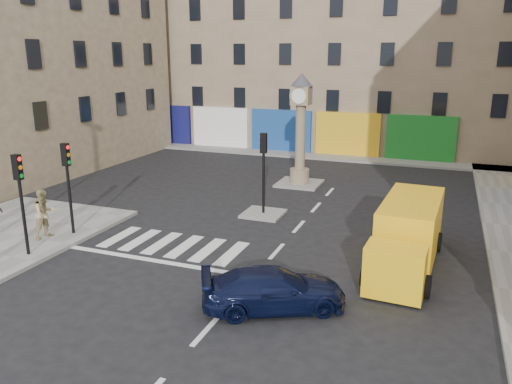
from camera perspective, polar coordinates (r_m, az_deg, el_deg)
The scene contains 13 objects.
ground at distance 15.59m, azimuth -2.40°, elevation -12.03°, with size 120.00×120.00×0.00m, color black.
sidewalk_far at distance 36.85m, azimuth 5.51°, elevation 4.27°, with size 32.00×2.40×0.15m, color gray.
island_near at distance 23.13m, azimuth 0.84°, elevation -2.49°, with size 1.80×1.80×0.12m, color gray.
island_far at distance 28.62m, azimuth 4.97°, elevation 0.99°, with size 2.40×2.40×0.12m, color gray.
building_far at distance 41.80m, azimuth 8.05°, elevation 17.13°, with size 32.00×10.00×17.00m, color gray.
building_left at distance 34.79m, azimuth -24.80°, elevation 14.62°, with size 8.00×20.00×15.00m, color tan.
traffic_light_left_near at distance 19.44m, azimuth -25.36°, elevation 0.34°, with size 0.28×0.22×3.70m.
traffic_light_left_far at distance 21.10m, azimuth -20.74°, elevation 1.94°, with size 0.28×0.22×3.70m.
traffic_light_island at distance 22.48m, azimuth 0.87°, elevation 3.66°, with size 0.28×0.22×3.70m.
clock_pillar at distance 27.95m, azimuth 5.13°, elevation 7.92°, with size 1.20×1.20×6.10m.
navy_sedan at distance 14.76m, azimuth 2.06°, elevation -11.05°, with size 1.70×4.19×1.21m, color black.
yellow_van at distance 18.25m, azimuth 16.95°, elevation -4.72°, with size 2.35×6.22×2.23m.
pedestrian_tan at distance 21.35m, azimuth -22.98°, elevation -2.30°, with size 0.95×0.74×1.96m, color tan.
Camera 1 is at (5.52, -12.68, 7.20)m, focal length 35.00 mm.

